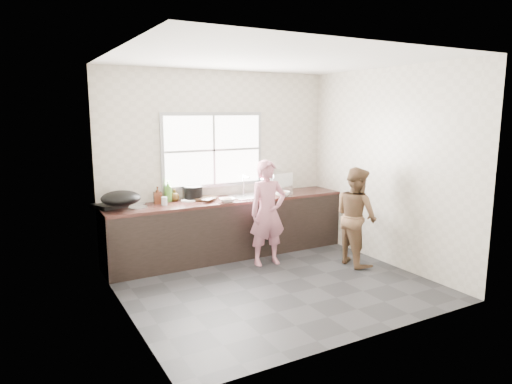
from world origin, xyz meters
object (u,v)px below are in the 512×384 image
bowl_held (261,196)px  bottle_brown_short (175,196)px  woman (268,216)px  pot_lid_left (138,207)px  glass_jar (164,201)px  pot_lid_right (135,204)px  wok (121,198)px  cutting_board (205,198)px  bowl_mince (227,200)px  person_side (356,216)px  plate_food (189,201)px  black_pot (193,193)px  bottle_brown_tall (158,196)px  bowl_crabs (283,194)px  dish_rack (277,182)px  burner (109,205)px  bottle_green (168,191)px

bowl_held → bottle_brown_short: size_ratio=1.23×
woman → pot_lid_left: woman is taller
glass_jar → pot_lid_right: size_ratio=0.43×
glass_jar → wok: bearing=-176.4°
cutting_board → bowl_mince: size_ratio=1.62×
person_side → pot_lid_right: bearing=66.2°
plate_food → bottle_brown_short: 0.21m
bottle_brown_short → pot_lid_right: bearing=180.0°
black_pot → bottle_brown_tall: size_ratio=1.24×
bowl_held → bottle_brown_short: 1.24m
person_side → bottle_brown_short: 2.56m
pot_lid_left → bowl_crabs: bearing=-6.4°
dish_rack → pot_lid_left: (-2.21, -0.09, -0.15)m
bottle_brown_tall → person_side: bearing=-29.3°
bowl_mince → pot_lid_left: (-1.19, 0.24, -0.02)m
burner → pot_lid_right: (0.35, 0.01, -0.02)m
bowl_crabs → bottle_green: (-1.62, 0.44, 0.12)m
black_pot → plate_food: 0.16m
black_pot → pot_lid_right: (-0.83, 0.03, -0.09)m
bottle_brown_tall → dish_rack: (1.90, -0.04, 0.05)m
cutting_board → bowl_crabs: bowl_crabs is taller
plate_food → dish_rack: bearing=0.2°
plate_food → burner: bearing=174.1°
glass_jar → plate_food: bearing=14.6°
wok → pot_lid_right: (0.25, 0.25, -0.15)m
glass_jar → burner: glass_jar is taller
glass_jar → pot_lid_left: 0.36m
dish_rack → pot_lid_left: dish_rack is taller
bowl_mince → bowl_crabs: bearing=0.0°
person_side → cutting_board: 2.16m
black_pot → glass_jar: bearing=-159.2°
bowl_crabs → bottle_brown_short: bottle_brown_short is taller
pot_lid_right → burner: bearing=-178.8°
woman → wok: woman is taller
person_side → bottle_brown_tall: person_side is taller
bottle_brown_tall → burner: bottle_brown_tall is taller
person_side → bottle_brown_tall: (-2.39, 1.34, 0.28)m
bowl_held → person_side: bearing=-45.2°
bowl_mince → wok: size_ratio=0.44×
woman → pot_lid_right: 1.82m
burner → bowl_crabs: bearing=-10.0°
woman → glass_jar: bearing=160.8°
person_side → dish_rack: person_side is taller
bowl_mince → dish_rack: bearing=17.8°
cutting_board → bottle_brown_short: size_ratio=2.34×
woman → burner: size_ratio=3.91×
burner → dish_rack: 2.55m
pot_lid_right → bowl_held: bearing=-14.4°
glass_jar → dish_rack: size_ratio=0.27×
plate_food → wok: bearing=-172.0°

